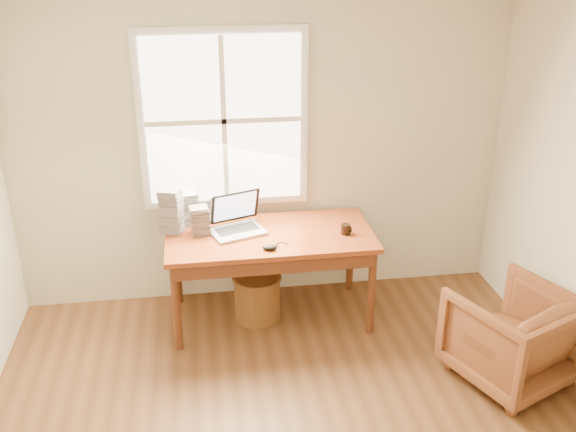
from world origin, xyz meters
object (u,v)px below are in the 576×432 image
object	(u,v)px
coffee_mug	(345,229)
laptop	(237,215)
cd_stack_a	(189,209)
desk	(270,236)
wicker_stool	(257,297)
armchair	(512,336)

from	to	relation	value
coffee_mug	laptop	bearing A→B (deg)	151.15
laptop	cd_stack_a	xyz separation A→B (m)	(-0.37, 0.22, -0.02)
desk	cd_stack_a	size ratio (longest dim) A/B	5.91
wicker_stool	cd_stack_a	distance (m)	0.90
armchair	laptop	bearing A→B (deg)	-53.73
coffee_mug	cd_stack_a	bearing A→B (deg)	143.87
wicker_stool	laptop	distance (m)	0.74
desk	armchair	distance (m)	1.90
desk	wicker_stool	bearing A→B (deg)	180.00
laptop	coffee_mug	world-z (taller)	laptop
desk	armchair	xyz separation A→B (m)	(1.55, -1.02, -0.39)
wicker_stool	coffee_mug	size ratio (longest dim) A/B	4.58
wicker_stool	laptop	xyz separation A→B (m)	(-0.14, 0.04, 0.72)
coffee_mug	cd_stack_a	distance (m)	1.25
desk	laptop	xyz separation A→B (m)	(-0.25, 0.04, 0.18)
armchair	laptop	xyz separation A→B (m)	(-1.80, 1.06, 0.57)
cd_stack_a	laptop	bearing A→B (deg)	-31.23
cd_stack_a	wicker_stool	bearing A→B (deg)	-27.60
desk	laptop	bearing A→B (deg)	170.26
armchair	wicker_stool	size ratio (longest dim) A/B	2.02
cd_stack_a	armchair	bearing A→B (deg)	-30.72
desk	wicker_stool	size ratio (longest dim) A/B	4.35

